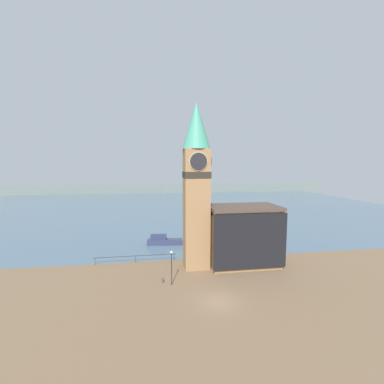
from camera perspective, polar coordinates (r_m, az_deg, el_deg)
ground_plane at (r=31.15m, az=5.92°, el=-23.02°), size 160.00×160.00×0.00m
water at (r=101.05m, az=-4.49°, el=-2.61°), size 160.00×120.00×0.00m
far_shoreline at (r=140.42m, az=-5.65°, el=0.83°), size 180.00×3.00×5.00m
pier_railing at (r=41.99m, az=-12.48°, el=-13.81°), size 12.64×0.08×1.09m
clock_tower at (r=37.14m, az=0.96°, el=2.34°), size 4.10×4.10×23.92m
pier_building at (r=40.07m, az=11.33°, el=-9.39°), size 10.61×6.38×9.04m
boat_near at (r=50.11m, az=-6.35°, el=-10.71°), size 6.80×2.25×1.95m
mooring_bollard_near at (r=40.03m, az=-1.62°, el=-15.64°), size 0.35×0.35×0.64m
mooring_bollard_far at (r=35.10m, az=-6.55°, el=-18.81°), size 0.29×0.29×0.73m
lamp_post at (r=33.40m, az=-4.58°, el=-15.18°), size 0.32×0.32×4.42m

